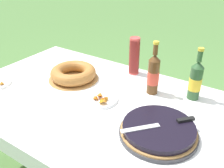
{
  "coord_description": "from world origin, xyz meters",
  "views": [
    {
      "loc": [
        0.83,
        -1.0,
        1.47
      ],
      "look_at": [
        0.08,
        0.12,
        0.73
      ],
      "focal_mm": 40.0,
      "sensor_mm": 36.0,
      "label": 1
    }
  ],
  "objects_px": {
    "serving_knife": "(165,124)",
    "cider_bottle_amber": "(153,74)",
    "snack_plate_near": "(100,99)",
    "cup_stack": "(134,56)",
    "berry_tart": "(159,130)",
    "cider_bottle_green": "(196,80)",
    "bundt_cake": "(73,73)"
  },
  "relations": [
    {
      "from": "cider_bottle_amber",
      "to": "snack_plate_near",
      "type": "relative_size",
      "value": 1.51
    },
    {
      "from": "bundt_cake",
      "to": "cider_bottle_amber",
      "type": "relative_size",
      "value": 1.02
    },
    {
      "from": "serving_knife",
      "to": "snack_plate_near",
      "type": "relative_size",
      "value": 1.34
    },
    {
      "from": "cup_stack",
      "to": "cider_bottle_green",
      "type": "relative_size",
      "value": 0.84
    },
    {
      "from": "bundt_cake",
      "to": "snack_plate_near",
      "type": "relative_size",
      "value": 1.54
    },
    {
      "from": "serving_knife",
      "to": "cider_bottle_green",
      "type": "relative_size",
      "value": 0.93
    },
    {
      "from": "cider_bottle_green",
      "to": "cider_bottle_amber",
      "type": "xyz_separation_m",
      "value": [
        -0.23,
        -0.08,
        0.01
      ]
    },
    {
      "from": "serving_knife",
      "to": "cider_bottle_amber",
      "type": "height_order",
      "value": "cider_bottle_amber"
    },
    {
      "from": "snack_plate_near",
      "to": "cup_stack",
      "type": "bearing_deg",
      "value": 91.84
    },
    {
      "from": "cider_bottle_green",
      "to": "bundt_cake",
      "type": "bearing_deg",
      "value": -164.56
    },
    {
      "from": "cider_bottle_green",
      "to": "snack_plate_near",
      "type": "bearing_deg",
      "value": -143.5
    },
    {
      "from": "serving_knife",
      "to": "snack_plate_near",
      "type": "height_order",
      "value": "serving_knife"
    },
    {
      "from": "berry_tart",
      "to": "cup_stack",
      "type": "height_order",
      "value": "cup_stack"
    },
    {
      "from": "berry_tart",
      "to": "cider_bottle_green",
      "type": "xyz_separation_m",
      "value": [
        0.03,
        0.43,
        0.09
      ]
    },
    {
      "from": "cider_bottle_amber",
      "to": "cup_stack",
      "type": "bearing_deg",
      "value": 142.54
    },
    {
      "from": "bundt_cake",
      "to": "cider_bottle_green",
      "type": "bearing_deg",
      "value": 15.44
    },
    {
      "from": "bundt_cake",
      "to": "snack_plate_near",
      "type": "height_order",
      "value": "bundt_cake"
    },
    {
      "from": "cup_stack",
      "to": "snack_plate_near",
      "type": "xyz_separation_m",
      "value": [
        0.01,
        -0.43,
        -0.12
      ]
    },
    {
      "from": "serving_knife",
      "to": "cider_bottle_green",
      "type": "height_order",
      "value": "cider_bottle_green"
    },
    {
      "from": "berry_tart",
      "to": "snack_plate_near",
      "type": "distance_m",
      "value": 0.43
    },
    {
      "from": "berry_tart",
      "to": "serving_knife",
      "type": "relative_size",
      "value": 1.29
    },
    {
      "from": "berry_tart",
      "to": "serving_knife",
      "type": "distance_m",
      "value": 0.05
    },
    {
      "from": "cider_bottle_green",
      "to": "cup_stack",
      "type": "bearing_deg",
      "value": 168.03
    },
    {
      "from": "cider_bottle_green",
      "to": "serving_knife",
      "type": "bearing_deg",
      "value": -91.65
    },
    {
      "from": "serving_knife",
      "to": "snack_plate_near",
      "type": "distance_m",
      "value": 0.45
    },
    {
      "from": "bundt_cake",
      "to": "cider_bottle_amber",
      "type": "xyz_separation_m",
      "value": [
        0.53,
        0.13,
        0.09
      ]
    },
    {
      "from": "cup_stack",
      "to": "cider_bottle_green",
      "type": "height_order",
      "value": "cider_bottle_green"
    },
    {
      "from": "cider_bottle_green",
      "to": "snack_plate_near",
      "type": "distance_m",
      "value": 0.57
    },
    {
      "from": "cup_stack",
      "to": "snack_plate_near",
      "type": "height_order",
      "value": "cup_stack"
    },
    {
      "from": "cup_stack",
      "to": "cider_bottle_green",
      "type": "distance_m",
      "value": 0.47
    },
    {
      "from": "bundt_cake",
      "to": "cider_bottle_amber",
      "type": "height_order",
      "value": "cider_bottle_amber"
    },
    {
      "from": "bundt_cake",
      "to": "cider_bottle_green",
      "type": "relative_size",
      "value": 1.07
    }
  ]
}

